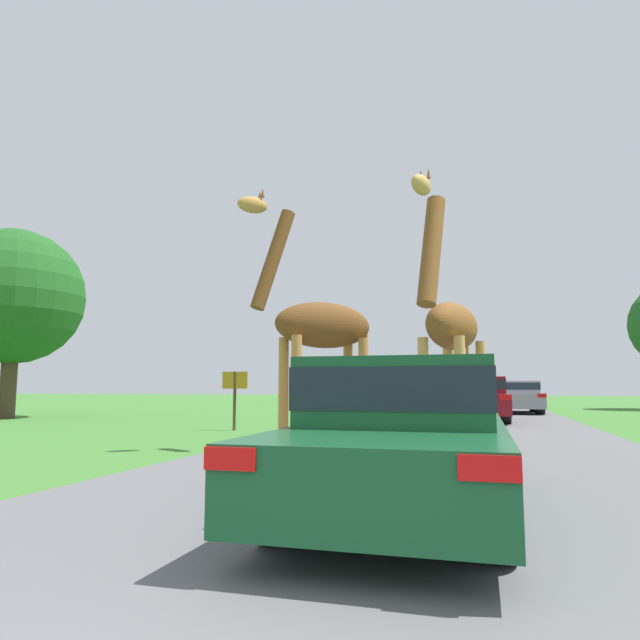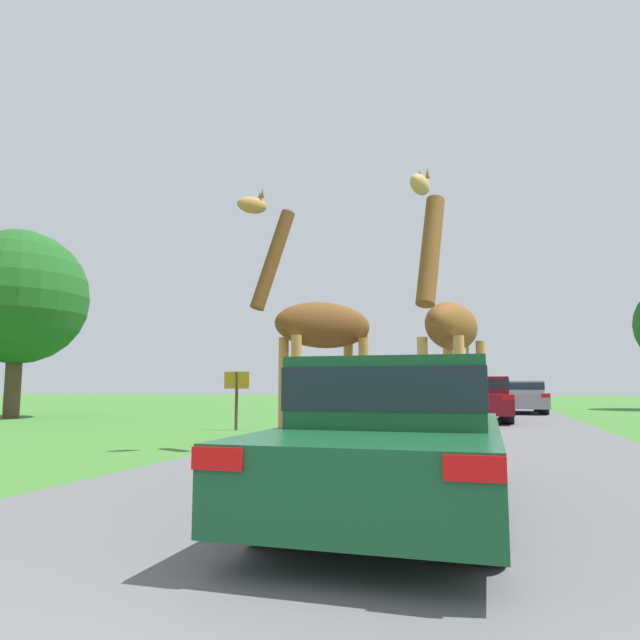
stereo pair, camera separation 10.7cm
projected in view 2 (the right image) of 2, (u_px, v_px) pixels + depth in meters
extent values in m
cube|color=#5B5B5E|center=(470.00, 409.00, 29.04)|extent=(7.48, 120.00, 0.00)
cylinder|color=#B77F3D|center=(296.00, 393.00, 9.87)|extent=(0.18, 0.18, 2.01)
cylinder|color=#2D2319|center=(296.00, 449.00, 9.76)|extent=(0.24, 0.24, 0.11)
cylinder|color=#B77F3D|center=(283.00, 393.00, 10.39)|extent=(0.18, 0.18, 2.01)
cylinder|color=#2D2319|center=(283.00, 446.00, 10.28)|extent=(0.24, 0.24, 0.11)
cylinder|color=#B77F3D|center=(364.00, 392.00, 10.46)|extent=(0.18, 0.18, 2.01)
cylinder|color=#2D2319|center=(364.00, 445.00, 10.34)|extent=(0.24, 0.24, 0.11)
cylinder|color=#B77F3D|center=(349.00, 392.00, 10.98)|extent=(0.18, 0.18, 2.01)
cylinder|color=#2D2319|center=(349.00, 442.00, 10.87)|extent=(0.24, 0.24, 0.11)
ellipsoid|color=brown|center=(324.00, 325.00, 10.57)|extent=(1.89, 1.81, 0.86)
cylinder|color=brown|center=(273.00, 259.00, 10.26)|extent=(0.79, 0.75, 1.90)
ellipsoid|color=#B77F3D|center=(252.00, 205.00, 10.19)|extent=(0.58, 0.55, 0.30)
cylinder|color=#B77F3D|center=(367.00, 356.00, 10.90)|extent=(0.06, 0.06, 1.11)
cone|color=brown|center=(262.00, 193.00, 10.24)|extent=(0.07, 0.07, 0.16)
cone|color=brown|center=(260.00, 195.00, 10.35)|extent=(0.07, 0.07, 0.16)
cylinder|color=tan|center=(460.00, 397.00, 8.87)|extent=(0.17, 0.17, 1.91)
cylinder|color=#2D2319|center=(462.00, 456.00, 8.76)|extent=(0.23, 0.23, 0.10)
cylinder|color=tan|center=(423.00, 396.00, 9.18)|extent=(0.17, 0.17, 1.91)
cylinder|color=#2D2319|center=(425.00, 453.00, 9.07)|extent=(0.23, 0.23, 0.10)
cylinder|color=tan|center=(482.00, 396.00, 9.95)|extent=(0.17, 0.17, 1.91)
cylinder|color=#2D2319|center=(484.00, 448.00, 9.84)|extent=(0.23, 0.23, 0.10)
cylinder|color=tan|center=(449.00, 395.00, 10.26)|extent=(0.17, 0.17, 1.91)
cylinder|color=#2D2319|center=(450.00, 446.00, 10.15)|extent=(0.23, 0.23, 0.10)
ellipsoid|color=brown|center=(452.00, 326.00, 9.70)|extent=(1.15, 1.93, 0.81)
cylinder|color=brown|center=(431.00, 250.00, 9.01)|extent=(0.51, 0.92, 1.90)
ellipsoid|color=tan|center=(420.00, 185.00, 8.77)|extent=(0.38, 0.60, 0.30)
cylinder|color=tan|center=(468.00, 359.00, 10.37)|extent=(0.06, 0.06, 1.05)
cone|color=brown|center=(428.00, 173.00, 8.91)|extent=(0.07, 0.07, 0.16)
cone|color=brown|center=(420.00, 175.00, 8.98)|extent=(0.07, 0.07, 0.16)
cube|color=#144C28|center=(401.00, 453.00, 5.17)|extent=(1.72, 4.54, 0.54)
cube|color=#144C28|center=(400.00, 392.00, 5.24)|extent=(1.54, 2.04, 0.56)
cube|color=#19232D|center=(400.00, 389.00, 5.24)|extent=(1.56, 2.06, 0.34)
cube|color=red|center=(217.00, 459.00, 3.22)|extent=(0.31, 0.03, 0.13)
cube|color=red|center=(474.00, 469.00, 2.83)|extent=(0.31, 0.03, 0.13)
cylinder|color=black|center=(359.00, 458.00, 6.64)|extent=(0.34, 0.57, 0.57)
cylinder|color=black|center=(482.00, 462.00, 6.25)|extent=(0.34, 0.57, 0.57)
cylinder|color=black|center=(277.00, 503.00, 4.04)|extent=(0.34, 0.57, 0.57)
cylinder|color=black|center=(477.00, 515.00, 3.66)|extent=(0.34, 0.57, 0.57)
cube|color=maroon|center=(480.00, 403.00, 18.69)|extent=(1.96, 4.72, 0.62)
cube|color=maroon|center=(480.00, 385.00, 18.76)|extent=(1.76, 2.13, 0.54)
cube|color=#19232D|center=(480.00, 384.00, 18.76)|extent=(1.78, 2.15, 0.32)
cube|color=red|center=(450.00, 397.00, 16.68)|extent=(0.35, 0.03, 0.15)
cube|color=red|center=(508.00, 398.00, 16.23)|extent=(0.35, 0.03, 0.15)
cylinder|color=black|center=(458.00, 409.00, 20.23)|extent=(0.39, 0.63, 0.63)
cylinder|color=black|center=(504.00, 410.00, 19.79)|extent=(0.39, 0.63, 0.63)
cylinder|color=black|center=(454.00, 413.00, 17.53)|extent=(0.39, 0.63, 0.63)
cylinder|color=black|center=(507.00, 414.00, 17.09)|extent=(0.39, 0.63, 0.63)
cube|color=gray|center=(522.00, 400.00, 24.59)|extent=(1.83, 4.68, 0.63)
cube|color=gray|center=(522.00, 387.00, 24.66)|extent=(1.65, 2.10, 0.50)
cube|color=#19232D|center=(522.00, 386.00, 24.66)|extent=(1.67, 2.13, 0.30)
cube|color=red|center=(506.00, 395.00, 22.59)|extent=(0.33, 0.03, 0.15)
cube|color=red|center=(546.00, 396.00, 22.17)|extent=(0.33, 0.03, 0.15)
cylinder|color=black|center=(504.00, 405.00, 26.10)|extent=(0.37, 0.56, 0.56)
cylinder|color=black|center=(538.00, 405.00, 25.69)|extent=(0.37, 0.56, 0.56)
cylinder|color=black|center=(506.00, 407.00, 23.43)|extent=(0.37, 0.56, 0.56)
cylinder|color=black|center=(544.00, 408.00, 23.02)|extent=(0.37, 0.56, 0.56)
cube|color=#561914|center=(383.00, 411.00, 14.07)|extent=(1.71, 4.62, 0.53)
cube|color=#561914|center=(382.00, 391.00, 14.13)|extent=(1.54, 2.08, 0.46)
cube|color=#19232D|center=(382.00, 390.00, 14.13)|extent=(1.55, 2.10, 0.27)
cube|color=red|center=(331.00, 406.00, 12.08)|extent=(0.31, 0.03, 0.13)
cube|color=red|center=(396.00, 406.00, 11.69)|extent=(0.31, 0.03, 0.13)
cylinder|color=black|center=(367.00, 416.00, 15.56)|extent=(0.34, 0.62, 0.62)
cylinder|color=black|center=(417.00, 417.00, 15.18)|extent=(0.34, 0.62, 0.62)
cylinder|color=black|center=(342.00, 422.00, 12.92)|extent=(0.34, 0.62, 0.62)
cylinder|color=black|center=(402.00, 423.00, 12.54)|extent=(0.34, 0.62, 0.62)
cylinder|color=#4C3828|center=(14.00, 367.00, 20.46)|extent=(0.55, 0.55, 3.65)
sphere|color=#1E561E|center=(18.00, 297.00, 20.76)|extent=(4.90, 4.90, 4.90)
cylinder|color=#4C3823|center=(236.00, 401.00, 14.76)|extent=(0.08, 0.08, 1.50)
cube|color=#B27F19|center=(237.00, 380.00, 14.82)|extent=(0.70, 0.04, 0.44)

